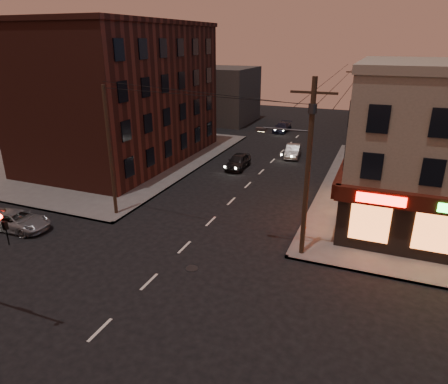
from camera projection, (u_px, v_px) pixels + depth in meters
The scene contains 14 objects.
ground at pixel (149, 282), 20.88m from camera, with size 120.00×120.00×0.00m, color black.
sidewalk_nw at pixel (101, 155), 43.60m from camera, with size 24.00×28.00×0.15m, color #514F4C.
brick_apartment at pixel (122, 95), 40.02m from camera, with size 12.00×20.00×13.00m, color #471E17.
bg_building_ne_a at pixel (419, 114), 47.62m from camera, with size 10.00×12.00×7.00m, color #3F3D3A.
bg_building_nw at pixel (222, 95), 60.36m from camera, with size 9.00×10.00×8.00m, color #3F3D3A.
bg_building_ne_b at pixel (399, 102), 60.62m from camera, with size 8.00×8.00×6.00m, color #3F3D3A.
utility_pole_main at pixel (306, 160), 21.50m from camera, with size 4.20×0.44×10.00m.
utility_pole_far at pixel (353, 108), 44.53m from camera, with size 0.26×0.26×9.00m, color #382619.
utility_pole_west at pixel (110, 152), 27.22m from camera, with size 0.24×0.24×9.00m, color #382619.
suv_cross at pixel (18, 221), 26.46m from camera, with size 2.08×4.50×1.25m, color gray.
sedan_near at pixel (238, 161), 39.03m from camera, with size 1.68×4.18×1.42m, color black.
sedan_mid at pixel (293, 151), 42.83m from camera, with size 1.41×4.04×1.33m, color gray.
sedan_far at pixel (282, 127), 54.52m from camera, with size 1.74×4.29×1.24m, color black.
fire_hydrant at pixel (304, 227), 25.62m from camera, with size 0.35×0.35×0.77m.
Camera 1 is at (10.32, -15.04, 11.87)m, focal length 32.00 mm.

